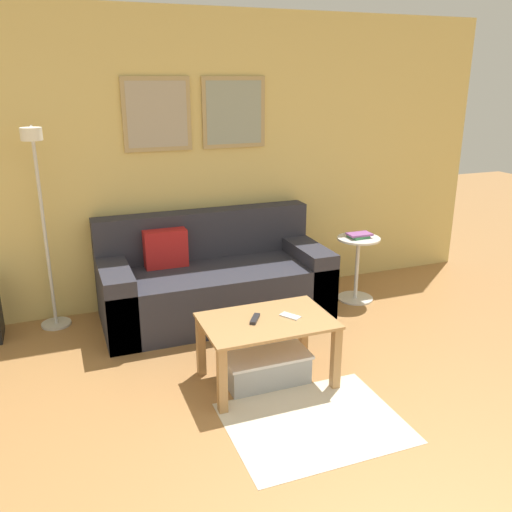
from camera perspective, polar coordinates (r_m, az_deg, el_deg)
wall_back at (r=4.91m, az=-5.26°, el=9.95°), size 5.60×0.09×2.55m
area_rug at (r=3.46m, az=6.14°, el=-17.02°), size 1.05×0.82×0.01m
couch at (r=4.72m, az=-4.49°, el=-2.71°), size 1.92×0.86×0.88m
coffee_table at (r=3.67m, az=1.16°, el=-8.01°), size 0.87×0.57×0.46m
storage_bin at (r=3.80m, az=0.90°, el=-11.44°), size 0.58×0.37×0.21m
floor_lamp at (r=4.47m, az=-21.60°, el=4.08°), size 0.24×0.50×1.66m
side_table at (r=5.09m, az=10.61°, el=-0.68°), size 0.39×0.39×0.60m
book_stack at (r=5.02m, az=10.77°, el=2.15°), size 0.22×0.16×0.04m
remote_control at (r=3.62m, az=-0.11°, el=-6.63°), size 0.12×0.15×0.02m
cell_phone at (r=3.68m, az=3.62°, el=-6.32°), size 0.13×0.15×0.01m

